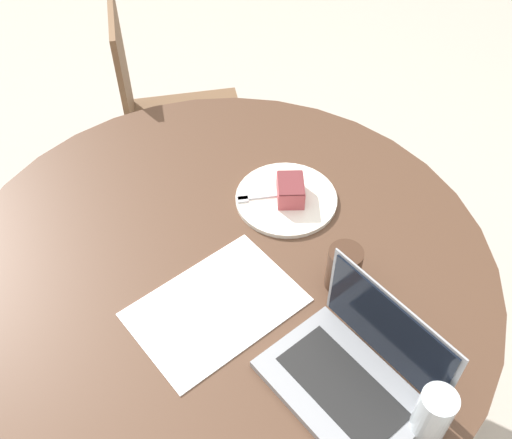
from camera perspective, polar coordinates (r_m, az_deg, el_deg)
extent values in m
plane|color=#B7AD9E|center=(2.06, -2.25, -17.50)|extent=(12.00, 12.00, 0.00)
cylinder|color=#4C3323|center=(2.06, -2.26, -17.38)|extent=(0.58, 0.58, 0.02)
cylinder|color=#4C3323|center=(1.72, -2.63, -12.22)|extent=(0.09, 0.09, 0.72)
cylinder|color=#4C3323|center=(1.41, -3.15, -4.58)|extent=(1.28, 1.28, 0.03)
cube|color=brown|center=(2.28, -6.40, 8.61)|extent=(0.49, 0.49, 0.02)
cube|color=brown|center=(2.13, -12.50, 13.19)|extent=(0.08, 0.38, 0.50)
cube|color=brown|center=(2.59, -2.23, 7.93)|extent=(0.04, 0.04, 0.43)
cube|color=brown|center=(2.31, -0.65, 1.91)|extent=(0.04, 0.04, 0.43)
cube|color=brown|center=(2.57, -10.75, 6.75)|extent=(0.04, 0.04, 0.43)
cube|color=brown|center=(2.29, -10.13, 0.57)|extent=(0.04, 0.04, 0.43)
cube|color=white|center=(1.33, -3.86, -8.32)|extent=(0.42, 0.35, 0.00)
cylinder|color=silver|center=(1.53, 2.90, 1.99)|extent=(0.26, 0.26, 0.01)
cube|color=#B74C51|center=(1.51, 3.30, 2.78)|extent=(0.09, 0.11, 0.05)
cube|color=maroon|center=(1.49, 3.34, 3.50)|extent=(0.09, 0.10, 0.00)
cube|color=silver|center=(1.52, 1.42, 2.32)|extent=(0.17, 0.05, 0.00)
cube|color=silver|center=(1.52, -1.30, 2.02)|extent=(0.03, 0.03, 0.00)
cylinder|color=#3D2619|center=(1.33, 8.35, -4.62)|extent=(0.08, 0.08, 0.11)
cylinder|color=silver|center=(1.18, 16.49, -17.39)|extent=(0.07, 0.07, 0.13)
cube|color=gray|center=(1.23, 8.14, -15.66)|extent=(0.30, 0.36, 0.02)
cube|color=black|center=(1.22, 8.19, -15.45)|extent=(0.20, 0.28, 0.00)
cube|color=gray|center=(1.19, 12.51, -10.15)|extent=(0.10, 0.30, 0.19)
cube|color=black|center=(1.19, 12.38, -10.26)|extent=(0.10, 0.28, 0.18)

